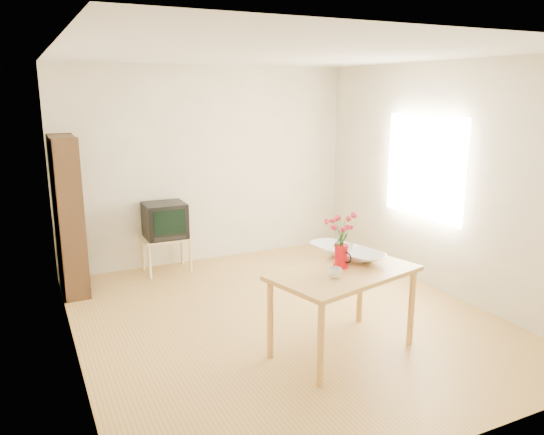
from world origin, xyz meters
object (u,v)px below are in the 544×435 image
table (344,281)px  mug (335,273)px  television (165,219)px  bowl (347,231)px  pitcher (341,257)px

table → mug: bearing=-160.1°
mug → television: (-0.69, 2.92, -0.11)m
table → bowl: size_ratio=2.69×
mug → bowl: 0.63m
table → television: bearing=92.9°
pitcher → mug: bearing=-144.4°
mug → bowl: size_ratio=0.21×
table → television: 2.94m
television → table: bearing=-72.4°
table → television: size_ratio=2.78×
bowl → mug: bearing=-132.7°
pitcher → television: pitcher is taller
mug → television: 3.00m
table → bowl: bowl is taller
bowl → television: (-1.09, 2.48, -0.31)m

